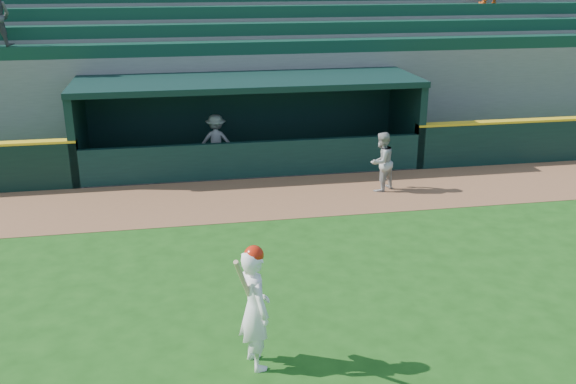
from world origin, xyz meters
name	(u,v)px	position (x,y,z in m)	size (l,w,h in m)	color
ground	(304,293)	(0.00, 0.00, 0.00)	(120.00, 120.00, 0.00)	#1A4A12
warning_track	(264,198)	(0.00, 4.90, 0.01)	(40.00, 3.00, 0.01)	brown
dugout_player_front	(381,162)	(2.97, 4.93, 0.75)	(0.73, 0.57, 1.50)	#9E9D98
dugout_player_inside	(216,141)	(-0.94, 7.67, 0.75)	(0.97, 0.56, 1.50)	#A4A59F
dugout	(248,116)	(0.00, 8.00, 1.36)	(9.40, 2.80, 2.46)	#63625E
stands	(231,57)	(-0.02, 12.57, 2.40)	(34.50, 6.31, 7.00)	slate
batter_at_plate	(255,307)	(-1.11, -1.95, 0.92)	(0.61, 0.82, 1.86)	white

